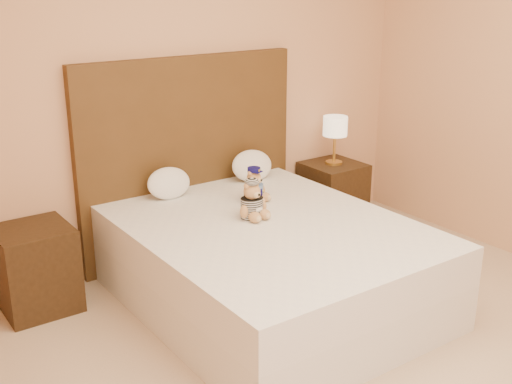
% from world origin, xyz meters
% --- Properties ---
extents(room_walls, '(4.04, 4.52, 2.72)m').
position_xyz_m(room_walls, '(0.00, 0.46, 1.81)').
color(room_walls, tan).
rests_on(room_walls, ground).
extents(bed, '(1.60, 2.00, 0.55)m').
position_xyz_m(bed, '(0.00, 1.20, 0.28)').
color(bed, white).
rests_on(bed, ground).
extents(headboard, '(1.75, 0.08, 1.50)m').
position_xyz_m(headboard, '(0.00, 2.21, 0.75)').
color(headboard, '#4A3016').
rests_on(headboard, ground).
extents(nightstand_left, '(0.45, 0.45, 0.55)m').
position_xyz_m(nightstand_left, '(-1.25, 2.00, 0.28)').
color(nightstand_left, '#332010').
rests_on(nightstand_left, ground).
extents(nightstand_right, '(0.45, 0.45, 0.55)m').
position_xyz_m(nightstand_right, '(1.25, 2.00, 0.28)').
color(nightstand_right, '#332010').
rests_on(nightstand_right, ground).
extents(lamp, '(0.20, 0.20, 0.40)m').
position_xyz_m(lamp, '(1.25, 2.00, 0.85)').
color(lamp, gold).
rests_on(lamp, nightstand_right).
extents(teddy_police, '(0.26, 0.25, 0.24)m').
position_xyz_m(teddy_police, '(0.17, 1.62, 0.67)').
color(teddy_police, '#A67040').
rests_on(teddy_police, bed).
extents(teddy_prisoner, '(0.25, 0.24, 0.25)m').
position_xyz_m(teddy_prisoner, '(-0.03, 1.36, 0.67)').
color(teddy_prisoner, '#A67040').
rests_on(teddy_prisoner, bed).
extents(pillow_left, '(0.33, 0.21, 0.23)m').
position_xyz_m(pillow_left, '(-0.27, 2.03, 0.67)').
color(pillow_left, white).
rests_on(pillow_left, bed).
extents(pillow_right, '(0.35, 0.23, 0.25)m').
position_xyz_m(pillow_right, '(0.44, 2.03, 0.67)').
color(pillow_right, white).
rests_on(pillow_right, bed).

